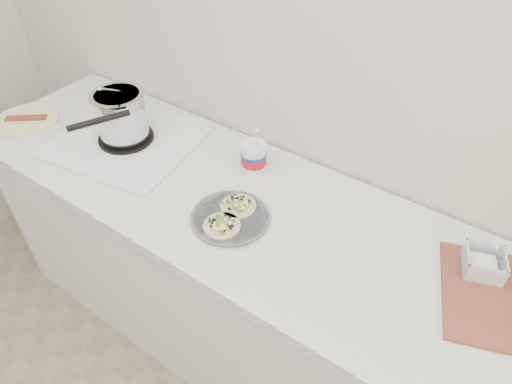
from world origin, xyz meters
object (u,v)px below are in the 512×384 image
Objects in this scene: taco_plate at (230,215)px; bacon_plate at (27,120)px; tub at (254,155)px; stove at (123,124)px.

bacon_plate is at bearing -178.49° from taco_plate.
tub is at bearing 16.47° from bacon_plate.
bacon_plate is at bearing -163.53° from tub.
taco_plate is 1.22× the size of tub.
taco_plate is 0.99× the size of bacon_plate.
taco_plate is at bearing 1.51° from bacon_plate.
stove is 2.33× the size of taco_plate.
bacon_plate is (-0.45, -0.14, -0.08)m from stove.
tub reaches higher than bacon_plate.
stove reaches higher than bacon_plate.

